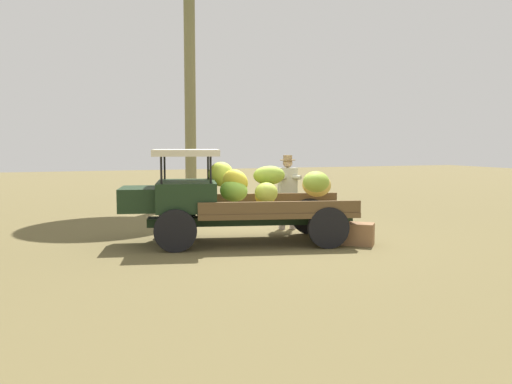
% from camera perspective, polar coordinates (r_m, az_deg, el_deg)
% --- Properties ---
extents(ground_plane, '(60.00, 60.00, 0.00)m').
position_cam_1_polar(ground_plane, '(10.61, 1.07, -5.28)').
color(ground_plane, brown).
extents(truck, '(4.65, 2.55, 1.82)m').
position_cam_1_polar(truck, '(10.36, -3.08, -0.60)').
color(truck, black).
rests_on(truck, ground).
extents(farmer, '(0.52, 0.48, 1.68)m').
position_cam_1_polar(farmer, '(11.97, 3.42, 0.52)').
color(farmer, '#B7AAA5').
rests_on(farmer, ground).
extents(wooden_crate, '(0.70, 0.67, 0.42)m').
position_cam_1_polar(wooden_crate, '(10.36, 10.95, -4.45)').
color(wooden_crate, olive).
rests_on(wooden_crate, ground).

